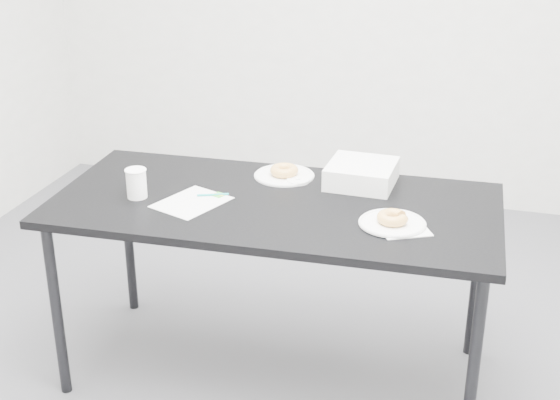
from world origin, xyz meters
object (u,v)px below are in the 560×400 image
(table, at_px, (275,215))
(donut_far, at_px, (284,170))
(donut_near, at_px, (393,218))
(bakery_box, at_px, (362,174))
(scorecard, at_px, (192,202))
(plate_near, at_px, (392,223))
(coffee_cup, at_px, (136,183))
(pen, at_px, (213,195))
(plate_far, at_px, (284,176))

(table, xyz_separation_m, donut_far, (-0.04, 0.27, 0.09))
(donut_near, relative_size, bakery_box, 0.43)
(scorecard, bearing_deg, plate_near, 21.79)
(plate_near, height_order, coffee_cup, coffee_cup)
(table, distance_m, pen, 0.26)
(pen, bearing_deg, coffee_cup, 176.11)
(scorecard, relative_size, bakery_box, 1.01)
(table, relative_size, donut_far, 14.77)
(plate_far, height_order, bakery_box, bakery_box)
(scorecard, height_order, plate_far, plate_far)
(pen, height_order, coffee_cup, coffee_cup)
(pen, distance_m, donut_far, 0.35)
(scorecard, bearing_deg, pen, 76.21)
(plate_near, bearing_deg, pen, 174.15)
(table, relative_size, plate_far, 6.93)
(donut_near, distance_m, coffee_cup, 1.00)
(scorecard, distance_m, bakery_box, 0.70)
(scorecard, distance_m, donut_far, 0.45)
(plate_near, distance_m, plate_far, 0.62)
(pen, relative_size, plate_near, 0.51)
(donut_far, bearing_deg, plate_near, -35.14)
(coffee_cup, xyz_separation_m, bakery_box, (0.82, 0.38, -0.01))
(plate_far, xyz_separation_m, bakery_box, (0.32, 0.00, 0.04))
(donut_near, relative_size, donut_far, 0.97)
(bakery_box, bearing_deg, donut_near, -61.25)
(table, bearing_deg, pen, -178.34)
(table, relative_size, plate_near, 7.17)
(scorecard, bearing_deg, plate_far, 74.61)
(table, bearing_deg, plate_near, -12.67)
(plate_near, relative_size, donut_near, 2.13)
(plate_near, relative_size, coffee_cup, 2.07)
(donut_far, bearing_deg, scorecard, -126.54)
(coffee_cup, bearing_deg, table, 11.40)
(pen, distance_m, plate_near, 0.72)
(table, bearing_deg, donut_near, -12.67)
(plate_near, bearing_deg, scorecard, -179.36)
(pen, xyz_separation_m, donut_near, (0.72, -0.07, 0.02))
(plate_near, bearing_deg, plate_far, 144.86)
(donut_far, xyz_separation_m, coffee_cup, (-0.49, -0.37, 0.03))
(table, xyz_separation_m, donut_near, (0.47, -0.09, 0.09))
(donut_far, bearing_deg, pen, -127.00)
(bakery_box, bearing_deg, plate_near, -61.25)
(bakery_box, bearing_deg, scorecard, -145.97)
(pen, distance_m, coffee_cup, 0.30)
(plate_far, xyz_separation_m, coffee_cup, (-0.49, -0.37, 0.06))
(scorecard, bearing_deg, coffee_cup, -156.56)
(pen, bearing_deg, plate_near, -27.69)
(table, bearing_deg, scorecard, -164.19)
(scorecard, height_order, pen, pen)
(plate_near, relative_size, plate_far, 0.97)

